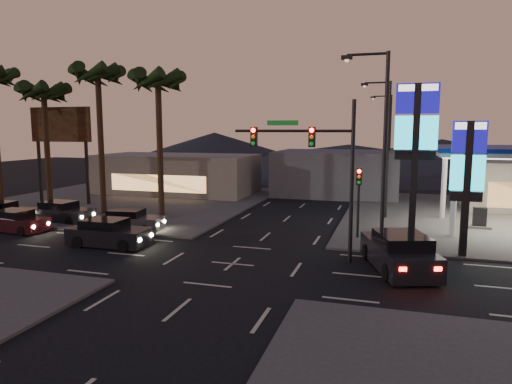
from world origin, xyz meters
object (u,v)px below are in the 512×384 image
(car_lane_b_front, at_px, (130,221))
(suv_station, at_px, (399,253))
(traffic_signal_mast, at_px, (317,157))
(car_lane_b_rear, at_px, (1,212))
(car_lane_a_mid, at_px, (17,221))
(car_lane_b_mid, at_px, (62,212))
(pylon_sign_short, at_px, (468,168))
(car_lane_a_front, at_px, (108,233))
(pylon_sign_tall, at_px, (416,133))

(car_lane_b_front, height_order, suv_station, suv_station)
(traffic_signal_mast, height_order, car_lane_b_rear, traffic_signal_mast)
(traffic_signal_mast, xyz_separation_m, car_lane_a_mid, (-19.64, 0.83, -4.58))
(car_lane_b_front, bearing_deg, car_lane_b_mid, 170.38)
(pylon_sign_short, bearing_deg, car_lane_b_mid, 176.36)
(traffic_signal_mast, height_order, car_lane_b_front, traffic_signal_mast)
(car_lane_b_mid, xyz_separation_m, car_lane_b_rear, (-4.44, -0.96, -0.04))
(car_lane_a_mid, xyz_separation_m, car_lane_b_front, (6.94, 2.30, -0.00))
(traffic_signal_mast, relative_size, car_lane_a_front, 1.69)
(pylon_sign_tall, xyz_separation_m, car_lane_b_front, (-17.45, -0.39, -5.75))
(car_lane_a_mid, bearing_deg, pylon_sign_tall, 6.28)
(car_lane_b_mid, distance_m, car_lane_b_rear, 4.54)
(car_lane_a_front, bearing_deg, car_lane_b_rear, 161.54)
(pylon_sign_short, bearing_deg, traffic_signal_mast, -160.87)
(traffic_signal_mast, bearing_deg, car_lane_a_front, -176.74)
(car_lane_a_mid, height_order, suv_station, suv_station)
(traffic_signal_mast, height_order, car_lane_b_mid, traffic_signal_mast)
(car_lane_b_front, distance_m, suv_station, 17.20)
(traffic_signal_mast, distance_m, car_lane_b_rear, 24.00)
(car_lane_b_front, distance_m, car_lane_b_mid, 6.28)
(car_lane_b_front, relative_size, car_lane_b_mid, 0.95)
(pylon_sign_tall, distance_m, car_lane_b_rear, 28.67)
(car_lane_a_mid, bearing_deg, traffic_signal_mast, -2.42)
(car_lane_b_rear, bearing_deg, car_lane_b_front, -0.49)
(car_lane_b_front, bearing_deg, car_lane_b_rear, 179.51)
(pylon_sign_short, height_order, traffic_signal_mast, traffic_signal_mast)
(pylon_sign_short, bearing_deg, suv_station, -135.30)
(car_lane_a_front, bearing_deg, car_lane_a_mid, 169.32)
(traffic_signal_mast, relative_size, car_lane_b_mid, 1.72)
(car_lane_b_mid, xyz_separation_m, suv_station, (22.98, -4.80, 0.15))
(pylon_sign_short, relative_size, traffic_signal_mast, 0.88)
(pylon_sign_short, xyz_separation_m, car_lane_b_mid, (-26.15, 1.66, -3.97))
(pylon_sign_tall, xyz_separation_m, car_lane_a_front, (-16.45, -4.18, -5.68))
(car_lane_b_mid, relative_size, car_lane_b_rear, 1.05)
(car_lane_a_front, height_order, car_lane_b_mid, car_lane_a_front)
(pylon_sign_short, relative_size, suv_station, 1.20)
(car_lane_b_front, relative_size, suv_station, 0.76)
(car_lane_a_mid, xyz_separation_m, car_lane_b_rear, (-3.70, 2.39, 0.00))
(traffic_signal_mast, height_order, suv_station, traffic_signal_mast)
(traffic_signal_mast, bearing_deg, car_lane_a_mid, 177.58)
(car_lane_a_front, distance_m, car_lane_b_mid, 8.68)
(car_lane_b_mid, bearing_deg, traffic_signal_mast, -12.46)
(pylon_sign_short, bearing_deg, car_lane_b_front, 178.24)
(car_lane_a_mid, relative_size, car_lane_b_rear, 1.00)
(car_lane_b_mid, bearing_deg, car_lane_b_front, -9.62)
(pylon_sign_short, bearing_deg, car_lane_b_rear, 178.68)
(car_lane_b_rear, xyz_separation_m, suv_station, (27.41, -3.84, 0.18))
(pylon_sign_short, distance_m, car_lane_b_front, 20.36)
(pylon_sign_tall, xyz_separation_m, pylon_sign_short, (2.50, -1.00, -1.74))
(car_lane_a_front, height_order, car_lane_b_rear, car_lane_a_front)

